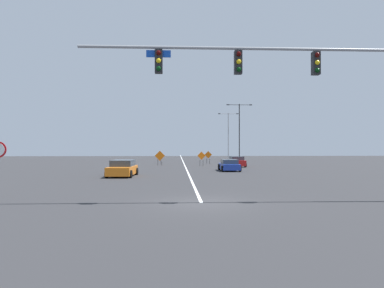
{
  "coord_description": "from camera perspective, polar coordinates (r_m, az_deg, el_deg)",
  "views": [
    {
      "loc": [
        -1.12,
        -15.46,
        2.53
      ],
      "look_at": [
        0.48,
        20.18,
        2.82
      ],
      "focal_mm": 32.23,
      "sensor_mm": 36.0,
      "label": 1
    }
  ],
  "objects": [
    {
      "name": "road_centre_stripe",
      "position": [
        59.59,
        -1.5,
        -2.9
      ],
      "size": [
        0.16,
        88.13,
        0.01
      ],
      "color": "white",
      "rests_on": "ground"
    },
    {
      "name": "construction_sign_median_near",
      "position": [
        50.88,
        2.7,
        -1.94
      ],
      "size": [
        1.09,
        0.14,
        1.91
      ],
      "color": "orange",
      "rests_on": "ground"
    },
    {
      "name": "construction_sign_left_lane",
      "position": [
        51.43,
        -5.43,
        -1.96
      ],
      "size": [
        1.15,
        0.29,
        1.87
      ],
      "color": "orange",
      "rests_on": "ground"
    },
    {
      "name": "construction_sign_right_lane",
      "position": [
        47.4,
        -5.35,
        -2.04
      ],
      "size": [
        1.4,
        0.09,
        2.0
      ],
      "color": "orange",
      "rests_on": "ground"
    },
    {
      "name": "construction_sign_median_far",
      "position": [
        45.56,
        1.58,
        -2.11
      ],
      "size": [
        1.08,
        0.18,
        1.9
      ],
      "color": "orange",
      "rests_on": "ground"
    },
    {
      "name": "street_lamp_mid_right",
      "position": [
        68.02,
        6.03,
        1.95
      ],
      "size": [
        4.01,
        0.24,
        9.18
      ],
      "color": "gray",
      "rests_on": "ground"
    },
    {
      "name": "car_orange_approaching",
      "position": [
        30.21,
        -11.42,
        -3.98
      ],
      "size": [
        2.33,
        4.54,
        1.39
      ],
      "color": "orange",
      "rests_on": "ground"
    },
    {
      "name": "ground",
      "position": [
        15.71,
        1.58,
        -9.72
      ],
      "size": [
        158.63,
        158.63,
        0.0
      ],
      "primitive_type": "plane",
      "color": "#2D2D30"
    },
    {
      "name": "street_lamp_far_right",
      "position": [
        57.85,
        7.84,
        2.65
      ],
      "size": [
        4.25,
        0.24,
        9.67
      ],
      "color": "black",
      "rests_on": "ground"
    },
    {
      "name": "car_red_passing",
      "position": [
        44.12,
        7.36,
        -2.93
      ],
      "size": [
        2.0,
        4.03,
        1.33
      ],
      "color": "red",
      "rests_on": "ground"
    },
    {
      "name": "car_blue_mid",
      "position": [
        36.45,
        6.18,
        -3.54
      ],
      "size": [
        2.0,
        4.0,
        1.2
      ],
      "color": "#1E389E",
      "rests_on": "ground"
    },
    {
      "name": "traffic_signal_assembly",
      "position": [
        16.5,
        14.71,
        10.86
      ],
      "size": [
        14.46,
        0.44,
        7.37
      ],
      "color": "gray",
      "rests_on": "ground"
    }
  ]
}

